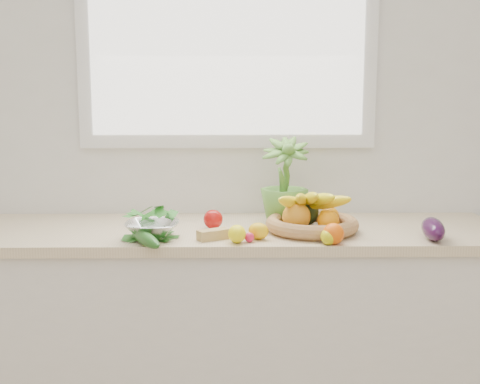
{
  "coord_description": "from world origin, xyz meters",
  "views": [
    {
      "loc": [
        0.02,
        -0.43,
        1.44
      ],
      "look_at": [
        0.05,
        1.93,
        1.05
      ],
      "focal_mm": 45.0,
      "sensor_mm": 36.0,
      "label": 1
    }
  ],
  "objects_px": {
    "fruit_basket": "(311,219)",
    "colander_with_spinach": "(152,224)",
    "apple": "(213,219)",
    "cucumber": "(145,238)",
    "eggplant": "(433,229)",
    "potted_herb": "(284,181)"
  },
  "relations": [
    {
      "from": "apple",
      "to": "colander_with_spinach",
      "type": "distance_m",
      "value": 0.27
    },
    {
      "from": "apple",
      "to": "colander_with_spinach",
      "type": "height_order",
      "value": "colander_with_spinach"
    },
    {
      "from": "apple",
      "to": "cucumber",
      "type": "height_order",
      "value": "apple"
    },
    {
      "from": "potted_herb",
      "to": "fruit_basket",
      "type": "distance_m",
      "value": 0.22
    },
    {
      "from": "fruit_basket",
      "to": "potted_herb",
      "type": "bearing_deg",
      "value": 122.69
    },
    {
      "from": "fruit_basket",
      "to": "cucumber",
      "type": "bearing_deg",
      "value": -162.1
    },
    {
      "from": "potted_herb",
      "to": "apple",
      "type": "bearing_deg",
      "value": -163.36
    },
    {
      "from": "potted_herb",
      "to": "eggplant",
      "type": "bearing_deg",
      "value": -27.88
    },
    {
      "from": "fruit_basket",
      "to": "colander_with_spinach",
      "type": "height_order",
      "value": "fruit_basket"
    },
    {
      "from": "fruit_basket",
      "to": "colander_with_spinach",
      "type": "distance_m",
      "value": 0.62
    },
    {
      "from": "cucumber",
      "to": "fruit_basket",
      "type": "distance_m",
      "value": 0.66
    },
    {
      "from": "apple",
      "to": "fruit_basket",
      "type": "relative_size",
      "value": 0.2
    },
    {
      "from": "eggplant",
      "to": "fruit_basket",
      "type": "distance_m",
      "value": 0.46
    },
    {
      "from": "cucumber",
      "to": "fruit_basket",
      "type": "height_order",
      "value": "fruit_basket"
    },
    {
      "from": "eggplant",
      "to": "potted_herb",
      "type": "height_order",
      "value": "potted_herb"
    },
    {
      "from": "eggplant",
      "to": "cucumber",
      "type": "bearing_deg",
      "value": -176.38
    },
    {
      "from": "potted_herb",
      "to": "colander_with_spinach",
      "type": "relative_size",
      "value": 1.74
    },
    {
      "from": "cucumber",
      "to": "fruit_basket",
      "type": "bearing_deg",
      "value": 17.9
    },
    {
      "from": "cucumber",
      "to": "apple",
      "type": "bearing_deg",
      "value": 47.77
    },
    {
      "from": "cucumber",
      "to": "colander_with_spinach",
      "type": "xyz_separation_m",
      "value": [
        0.01,
        0.1,
        0.03
      ]
    },
    {
      "from": "eggplant",
      "to": "cucumber",
      "type": "height_order",
      "value": "eggplant"
    },
    {
      "from": "eggplant",
      "to": "potted_herb",
      "type": "xyz_separation_m",
      "value": [
        -0.53,
        0.28,
        0.14
      ]
    }
  ]
}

